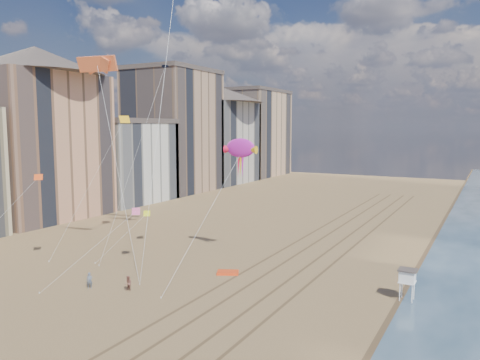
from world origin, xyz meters
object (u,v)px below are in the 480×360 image
object	(u,v)px
lifeguard_stand	(407,276)
kite_flyer_b	(128,283)
kite_flyer_a	(90,280)
grounded_kite	(228,272)
show_kite	(240,148)

from	to	relation	value
lifeguard_stand	kite_flyer_b	distance (m)	25.35
kite_flyer_a	lifeguard_stand	bearing A→B (deg)	-14.50
lifeguard_stand	kite_flyer_a	bearing A→B (deg)	-157.31
grounded_kite	kite_flyer_a	world-z (taller)	kite_flyer_a
lifeguard_stand	show_kite	distance (m)	22.19
kite_flyer_a	kite_flyer_b	world-z (taller)	kite_flyer_a
grounded_kite	show_kite	distance (m)	13.82
lifeguard_stand	grounded_kite	xyz separation A→B (m)	(-17.68, -1.10, -2.03)
grounded_kite	kite_flyer_b	bearing A→B (deg)	-147.06
lifeguard_stand	grounded_kite	distance (m)	17.84
lifeguard_stand	kite_flyer_a	xyz separation A→B (m)	(-26.97, -11.27, -1.38)
kite_flyer_b	show_kite	bearing A→B (deg)	79.71
grounded_kite	kite_flyer_b	xyz separation A→B (m)	(-5.54, -8.97, 0.60)
grounded_kite	kite_flyer_a	bearing A→B (deg)	-157.74
kite_flyer_b	kite_flyer_a	bearing A→B (deg)	-155.80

